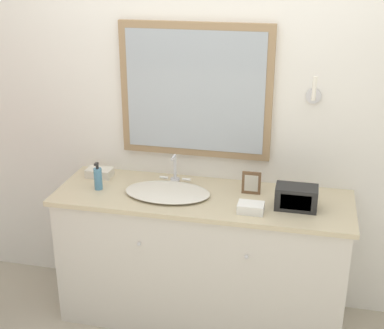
# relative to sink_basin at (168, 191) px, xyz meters

# --- Properties ---
(wall_back) EXTENTS (8.00, 0.18, 2.55)m
(wall_back) POSITION_rel_sink_basin_xyz_m (0.21, 0.35, 0.39)
(wall_back) COLOR white
(wall_back) RESTS_ON ground_plane
(vanity_counter) EXTENTS (1.82, 0.59, 0.87)m
(vanity_counter) POSITION_rel_sink_basin_xyz_m (0.21, 0.02, -0.45)
(vanity_counter) COLOR beige
(vanity_counter) RESTS_ON ground_plane
(sink_basin) EXTENTS (0.53, 0.39, 0.20)m
(sink_basin) POSITION_rel_sink_basin_xyz_m (0.00, 0.00, 0.00)
(sink_basin) COLOR silver
(sink_basin) RESTS_ON vanity_counter
(soap_bottle) EXTENTS (0.05, 0.05, 0.18)m
(soap_bottle) POSITION_rel_sink_basin_xyz_m (-0.44, -0.02, 0.05)
(soap_bottle) COLOR teal
(soap_bottle) RESTS_ON vanity_counter
(appliance_box) EXTENTS (0.24, 0.14, 0.14)m
(appliance_box) POSITION_rel_sink_basin_xyz_m (0.77, -0.02, 0.05)
(appliance_box) COLOR black
(appliance_box) RESTS_ON vanity_counter
(picture_frame) EXTENTS (0.12, 0.01, 0.14)m
(picture_frame) POSITION_rel_sink_basin_xyz_m (0.50, 0.12, 0.05)
(picture_frame) COLOR brown
(picture_frame) RESTS_ON vanity_counter
(hand_towel_near_sink) EXTENTS (0.15, 0.11, 0.05)m
(hand_towel_near_sink) POSITION_rel_sink_basin_xyz_m (0.53, -0.13, 0.01)
(hand_towel_near_sink) COLOR white
(hand_towel_near_sink) RESTS_ON vanity_counter
(hand_towel_far_corner) EXTENTS (0.17, 0.11, 0.05)m
(hand_towel_far_corner) POSITION_rel_sink_basin_xyz_m (-0.51, 0.17, 0.01)
(hand_towel_far_corner) COLOR silver
(hand_towel_far_corner) RESTS_ON vanity_counter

